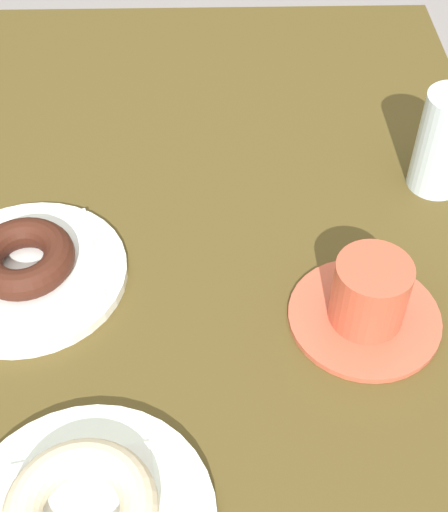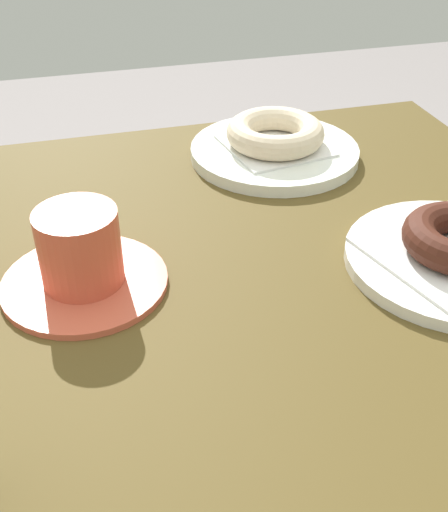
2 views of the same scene
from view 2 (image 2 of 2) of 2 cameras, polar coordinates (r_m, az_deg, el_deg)
table at (r=0.55m, az=6.85°, el=-15.56°), size 0.91×0.67×0.77m
plate_sugar_ring at (r=0.77m, az=4.52°, el=9.26°), size 0.20×0.20×0.01m
napkin_sugar_ring at (r=0.77m, az=4.55°, el=9.83°), size 0.13×0.13×0.00m
donut_sugar_ring at (r=0.76m, az=4.61°, el=10.93°), size 0.11×0.11×0.03m
coffee_cup at (r=0.55m, az=-12.66°, el=-0.02°), size 0.14×0.14×0.07m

